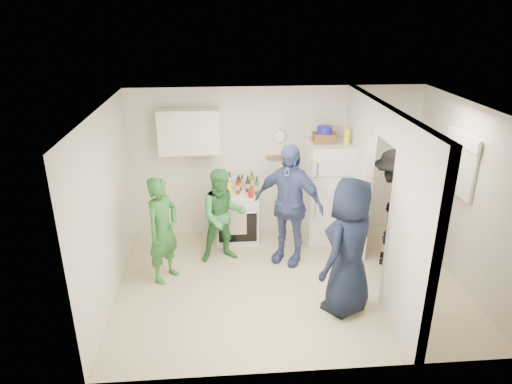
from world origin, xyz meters
TOP-DOWN VIEW (x-y plane):
  - floor at (0.00, 0.00)m, footprint 4.80×4.80m
  - wall_back at (0.00, 1.70)m, footprint 4.80×0.00m
  - wall_front at (0.00, -1.70)m, footprint 4.80×0.00m
  - wall_left at (-2.40, 0.00)m, footprint 0.00×3.40m
  - wall_right at (2.40, 0.00)m, footprint 0.00×3.40m
  - ceiling at (0.00, 0.00)m, footprint 4.80×4.80m
  - partition_pier_back at (1.20, 1.10)m, footprint 0.12×1.20m
  - partition_pier_front at (1.20, -1.10)m, footprint 0.12×1.20m
  - partition_header at (1.20, 0.00)m, footprint 0.12×1.00m
  - stove at (-0.68, 1.37)m, footprint 0.71×0.59m
  - upper_cabinet at (-1.40, 1.52)m, footprint 0.95×0.34m
  - fridge at (0.82, 1.34)m, footprint 0.68×0.66m
  - wicker_basket at (0.72, 1.39)m, footprint 0.35×0.25m
  - blue_bowl at (0.72, 1.39)m, footprint 0.24×0.24m
  - yellow_cup_stack_top at (1.04, 1.24)m, footprint 0.09×0.09m
  - wall_clock at (0.05, 1.68)m, footprint 0.22×0.02m
  - spice_shelf at (0.00, 1.65)m, footprint 0.35×0.08m
  - nook_window at (2.38, 0.20)m, footprint 0.03×0.70m
  - nook_window_frame at (2.36, 0.20)m, footprint 0.04×0.76m
  - nook_valance at (2.34, 0.20)m, footprint 0.04×0.82m
  - yellow_cup_stack_stove at (-0.80, 1.15)m, footprint 0.09×0.09m
  - red_cup at (-0.46, 1.17)m, footprint 0.09×0.09m
  - person_green_left at (-1.75, 0.27)m, footprint 0.62×0.67m
  - person_green_center at (-0.91, 0.75)m, footprint 0.80×0.67m
  - person_denim at (0.06, 0.64)m, footprint 1.17×0.96m
  - person_navy at (0.63, -0.64)m, footprint 1.03×1.02m
  - person_nook at (1.59, 0.49)m, footprint 1.05×1.32m
  - bottle_a at (-0.97, 1.50)m, footprint 0.06×0.06m
  - bottle_b at (-0.88, 1.27)m, footprint 0.08×0.08m
  - bottle_c at (-0.78, 1.50)m, footprint 0.07×0.07m
  - bottle_d at (-0.66, 1.32)m, footprint 0.06×0.06m
  - bottle_e at (-0.58, 1.54)m, footprint 0.08×0.08m
  - bottle_f at (-0.49, 1.40)m, footprint 0.08×0.08m
  - bottle_g at (-0.42, 1.50)m, footprint 0.07×0.07m
  - bottle_h at (-0.99, 1.24)m, footprint 0.06×0.06m
  - bottle_i at (-0.63, 1.47)m, footprint 0.08×0.08m
  - bottle_j at (-0.36, 1.25)m, footprint 0.07×0.07m

SIDE VIEW (x-z plane):
  - floor at x=0.00m, z-range 0.00..0.00m
  - stove at x=-0.68m, z-range 0.00..0.85m
  - person_green_center at x=-0.91m, z-range 0.00..1.47m
  - person_green_left at x=-1.75m, z-range 0.00..1.55m
  - fridge at x=0.82m, z-range 0.00..1.66m
  - person_nook at x=1.59m, z-range 0.00..1.79m
  - person_navy at x=0.63m, z-range 0.00..1.80m
  - red_cup at x=-0.46m, z-range 0.85..0.97m
  - person_denim at x=0.06m, z-range 0.00..1.87m
  - bottle_e at x=-0.58m, z-range 0.85..1.09m
  - yellow_cup_stack_stove at x=-0.80m, z-range 0.85..1.10m
  - bottle_b at x=-0.88m, z-range 0.85..1.10m
  - bottle_a at x=-0.97m, z-range 0.85..1.11m
  - bottle_i at x=-0.63m, z-range 0.85..1.12m
  - bottle_f at x=-0.49m, z-range 0.85..1.12m
  - bottle_h at x=-0.99m, z-range 0.85..1.12m
  - bottle_d at x=-0.66m, z-range 0.85..1.14m
  - bottle_c at x=-0.78m, z-range 0.85..1.16m
  - bottle_j at x=-0.36m, z-range 0.85..1.17m
  - bottle_g at x=-0.42m, z-range 0.85..1.17m
  - wall_back at x=0.00m, z-range -1.15..3.65m
  - wall_front at x=0.00m, z-range -1.15..3.65m
  - wall_left at x=-2.40m, z-range -0.45..2.95m
  - wall_right at x=2.40m, z-range -0.45..2.95m
  - partition_pier_back at x=1.20m, z-range 0.00..2.50m
  - partition_pier_front at x=1.20m, z-range 0.00..2.50m
  - spice_shelf at x=0.00m, z-range 1.34..1.36m
  - nook_window at x=2.38m, z-range 1.25..2.05m
  - nook_window_frame at x=2.36m, z-range 1.22..2.08m
  - wall_clock at x=0.05m, z-range 1.59..1.81m
  - wicker_basket at x=0.72m, z-range 1.66..1.81m
  - yellow_cup_stack_top at x=1.04m, z-range 1.66..1.91m
  - upper_cabinet at x=-1.40m, z-range 1.50..2.20m
  - blue_bowl at x=0.72m, z-range 1.81..1.92m
  - nook_valance at x=2.34m, z-range 1.91..2.09m
  - partition_header at x=1.20m, z-range 2.10..2.50m
  - ceiling at x=0.00m, z-range 2.50..2.50m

